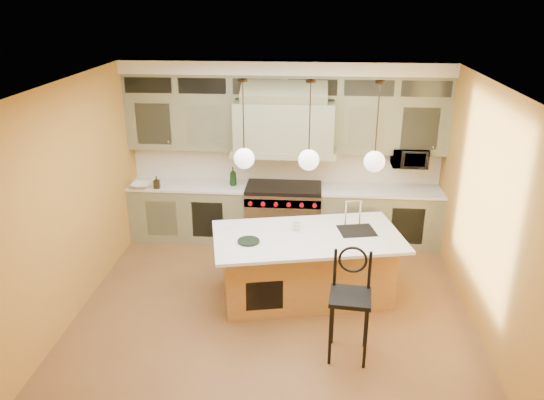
# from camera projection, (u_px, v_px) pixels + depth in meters

# --- Properties ---
(floor) EXTENTS (5.00, 5.00, 0.00)m
(floor) POSITION_uv_depth(u_px,v_px,m) (273.00, 312.00, 6.83)
(floor) COLOR brown
(floor) RESTS_ON ground
(ceiling) EXTENTS (5.00, 5.00, 0.00)m
(ceiling) POSITION_uv_depth(u_px,v_px,m) (274.00, 85.00, 5.77)
(ceiling) COLOR white
(ceiling) RESTS_ON wall_back
(wall_back) EXTENTS (5.00, 0.00, 5.00)m
(wall_back) POSITION_uv_depth(u_px,v_px,m) (285.00, 150.00, 8.62)
(wall_back) COLOR #B68232
(wall_back) RESTS_ON ground
(wall_front) EXTENTS (5.00, 0.00, 5.00)m
(wall_front) POSITION_uv_depth(u_px,v_px,m) (248.00, 334.00, 3.98)
(wall_front) COLOR #B68232
(wall_front) RESTS_ON ground
(wall_left) EXTENTS (0.00, 5.00, 5.00)m
(wall_left) POSITION_uv_depth(u_px,v_px,m) (70.00, 202.00, 6.48)
(wall_left) COLOR #B68232
(wall_left) RESTS_ON ground
(wall_right) EXTENTS (0.00, 5.00, 5.00)m
(wall_right) POSITION_uv_depth(u_px,v_px,m) (489.00, 215.00, 6.11)
(wall_right) COLOR #B68232
(wall_right) RESTS_ON ground
(back_cabinetry) EXTENTS (5.00, 0.77, 2.90)m
(back_cabinetry) POSITION_uv_depth(u_px,v_px,m) (284.00, 156.00, 8.38)
(back_cabinetry) COLOR gray
(back_cabinetry) RESTS_ON floor
(range) EXTENTS (1.20, 0.74, 0.96)m
(range) POSITION_uv_depth(u_px,v_px,m) (283.00, 213.00, 8.64)
(range) COLOR silver
(range) RESTS_ON floor
(kitchen_island) EXTENTS (2.63, 1.76, 1.35)m
(kitchen_island) POSITION_uv_depth(u_px,v_px,m) (306.00, 264.00, 7.04)
(kitchen_island) COLOR #A86F3B
(kitchen_island) RESTS_ON floor
(counter_stool) EXTENTS (0.49, 0.49, 1.28)m
(counter_stool) POSITION_uv_depth(u_px,v_px,m) (350.00, 297.00, 5.79)
(counter_stool) COLOR black
(counter_stool) RESTS_ON floor
(microwave) EXTENTS (0.54, 0.37, 0.30)m
(microwave) POSITION_uv_depth(u_px,v_px,m) (409.00, 157.00, 8.24)
(microwave) COLOR black
(microwave) RESTS_ON back_cabinetry
(oil_bottle_a) EXTENTS (0.13, 0.13, 0.30)m
(oil_bottle_a) POSITION_uv_depth(u_px,v_px,m) (233.00, 176.00, 8.49)
(oil_bottle_a) COLOR black
(oil_bottle_a) RESTS_ON back_cabinetry
(oil_bottle_b) EXTENTS (0.09, 0.09, 0.20)m
(oil_bottle_b) POSITION_uv_depth(u_px,v_px,m) (157.00, 182.00, 8.38)
(oil_bottle_b) COLOR black
(oil_bottle_b) RESTS_ON back_cabinetry
(fruit_bowl) EXTENTS (0.32, 0.32, 0.08)m
(fruit_bowl) POSITION_uv_depth(u_px,v_px,m) (142.00, 186.00, 8.42)
(fruit_bowl) COLOR silver
(fruit_bowl) RESTS_ON back_cabinetry
(cup) EXTENTS (0.12, 0.12, 0.10)m
(cup) POSITION_uv_depth(u_px,v_px,m) (297.00, 227.00, 6.96)
(cup) COLOR silver
(cup) RESTS_ON kitchen_island
(pendant_left) EXTENTS (0.26, 0.26, 1.11)m
(pendant_left) POSITION_uv_depth(u_px,v_px,m) (244.00, 156.00, 6.56)
(pendant_left) COLOR #2D2319
(pendant_left) RESTS_ON ceiling
(pendant_center) EXTENTS (0.26, 0.26, 1.11)m
(pendant_center) POSITION_uv_depth(u_px,v_px,m) (309.00, 158.00, 6.50)
(pendant_center) COLOR #2D2319
(pendant_center) RESTS_ON ceiling
(pendant_right) EXTENTS (0.26, 0.26, 1.11)m
(pendant_right) POSITION_uv_depth(u_px,v_px,m) (375.00, 159.00, 6.44)
(pendant_right) COLOR #2D2319
(pendant_right) RESTS_ON ceiling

